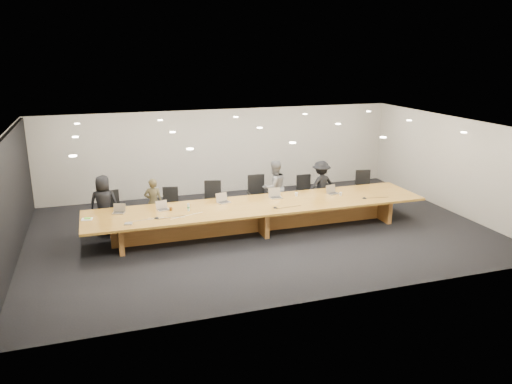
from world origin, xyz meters
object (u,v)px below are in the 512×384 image
Objects in this scene: paper_cup_far at (341,194)px; laptop_e at (333,190)px; mic_center at (275,207)px; mic_right at (364,198)px; chair_mid_right at (258,195)px; laptop_a at (118,209)px; chair_right at (306,192)px; mic_left at (157,218)px; chair_mid_left at (213,201)px; water_bottle at (188,207)px; person_a at (104,204)px; person_c at (274,187)px; chair_far_right at (365,188)px; paper_cup_near at (296,194)px; conference_table at (260,212)px; laptop_b at (163,206)px; chair_left at (171,206)px; laptop_c at (224,198)px; person_b at (154,202)px; person_d at (321,185)px; chair_far_left at (114,212)px; av_box at (128,224)px; laptop_d at (276,193)px.

laptop_e is at bearing 124.02° from paper_cup_far.
mic_right is (2.62, 0.04, 0.00)m from mic_center.
laptop_a is (-3.98, -0.93, 0.27)m from chair_mid_right.
laptop_a is 2.26× the size of mic_right.
chair_right is 3.60× the size of laptop_a.
paper_cup_far is 5.16m from mic_left.
chair_mid_right is at bearing 138.01° from laptop_e.
chair_mid_left reaches higher than paper_cup_far.
chair_right reaches higher than water_bottle.
person_a is 4.78m from person_c.
mic_right is at bearing -7.97° from chair_mid_left.
paper_cup_near is (-2.60, -0.76, 0.25)m from chair_far_right.
water_bottle is 0.91m from mic_left.
conference_table is 2.53m from laptop_b.
chair_left is at bearing 100.95° from water_bottle.
chair_far_right is 4.74m from laptop_c.
chair_far_right is at bearing 37.90° from paper_cup_far.
chair_left is 0.86× the size of chair_mid_right.
chair_right is 12.17× the size of paper_cup_far.
person_b is (-0.47, -0.07, 0.16)m from chair_left.
laptop_b is at bearing -0.56° from person_d.
chair_mid_right reaches higher than chair_far_right.
water_bottle is at bearing 179.84° from conference_table.
person_d reaches higher than water_bottle.
chair_far_left is at bearing 157.92° from laptop_e.
person_d is at bearing 29.61° from av_box.
mic_center is (-3.53, -1.59, 0.21)m from chair_far_right.
person_b is at bearing -159.23° from chair_left.
laptop_d reaches higher than mic_left.
chair_far_right is at bearing 16.41° from paper_cup_near.
person_d is at bearing 92.95° from paper_cup_far.
person_a is 11.78× the size of mic_right.
conference_table is 1.58m from chair_mid_left.
mic_center is at bearing -53.04° from laptop_c.
laptop_c is (3.03, -0.85, 0.11)m from person_a.
person_b is at bearing 149.30° from mic_center.
water_bottle is (-4.17, -0.27, -0.03)m from laptop_e.
conference_table is 8.83× the size of chair_left.
laptop_d is at bearing 25.69° from av_box.
av_box is (0.49, -1.81, -0.00)m from person_a.
person_b reaches higher than paper_cup_far.
laptop_e is (4.77, -0.01, 0.01)m from laptop_b.
mic_center is at bearing 161.52° from person_b.
paper_cup_near is (-0.71, -0.96, 0.27)m from chair_right.
person_a is at bearing -178.26° from chair_mid_right.
laptop_a is at bearing 122.69° from person_a.
laptop_d reaches higher than av_box.
av_box is at bearing -151.74° from laptop_b.
mic_center is at bearing -57.82° from conference_table.
chair_far_right is at bearing -168.87° from person_b.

